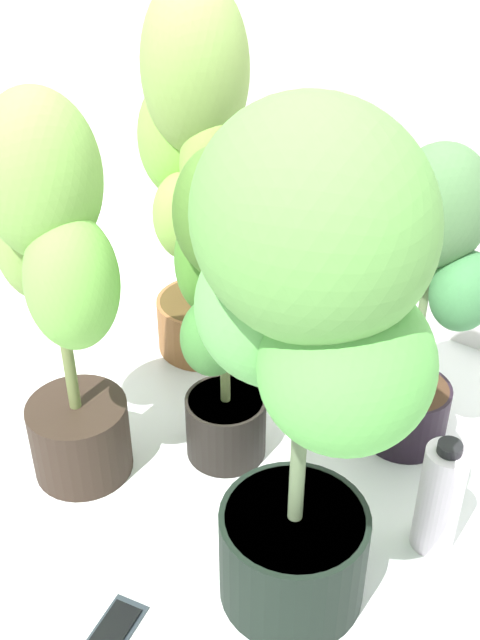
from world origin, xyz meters
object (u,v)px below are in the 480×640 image
(potted_plant_back_left, at_px, (195,153))
(nutrient_bottle, at_px, (440,498))
(potted_plant_front_left, at_px, (56,278))
(cell_phone, at_px, (113,631))
(potted_plant_back_right, at_px, (425,282))
(potted_plant_center, at_px, (225,297))
(potted_plant_front_right, at_px, (308,335))

(potted_plant_back_left, distance_m, nutrient_bottle, 0.96)
(potted_plant_front_left, relative_size, cell_phone, 5.68)
(potted_plant_back_right, bearing_deg, potted_plant_center, -136.12)
(potted_plant_front_left, height_order, cell_phone, potted_plant_front_left)
(potted_plant_center, bearing_deg, potted_plant_front_right, -35.16)
(cell_phone, xyz_separation_m, nutrient_bottle, (0.39, 0.53, 0.13))
(cell_phone, bearing_deg, potted_plant_back_left, -73.29)
(potted_plant_back_left, distance_m, potted_plant_front_right, 0.84)
(potted_plant_front_left, height_order, potted_plant_front_right, potted_plant_front_right)
(potted_plant_front_right, distance_m, cell_phone, 0.70)
(potted_plant_back_left, height_order, potted_plant_front_right, potted_plant_back_left)
(potted_plant_back_left, relative_size, nutrient_bottle, 3.56)
(nutrient_bottle, bearing_deg, potted_plant_front_right, -122.61)
(potted_plant_back_left, xyz_separation_m, potted_plant_center, (0.31, -0.31, -0.13))
(potted_plant_center, height_order, cell_phone, potted_plant_center)
(potted_plant_front_left, distance_m, potted_plant_center, 0.34)
(potted_plant_back_left, bearing_deg, nutrient_bottle, -18.53)
(potted_plant_back_right, xyz_separation_m, potted_plant_center, (-0.30, -0.29, 0.00))
(potted_plant_back_left, bearing_deg, potted_plant_front_right, -39.92)
(potted_plant_center, bearing_deg, potted_plant_back_left, 135.75)
(potted_plant_back_right, height_order, potted_plant_center, potted_plant_center)
(potted_plant_center, bearing_deg, potted_plant_front_left, -135.99)
(potted_plant_front_left, relative_size, potted_plant_front_right, 0.91)
(potted_plant_back_right, xyz_separation_m, potted_plant_front_right, (0.02, -0.52, 0.17))
(potted_plant_front_right, bearing_deg, potted_plant_front_left, 179.75)
(potted_plant_front_left, xyz_separation_m, potted_plant_center, (0.24, 0.23, -0.07))
(potted_plant_front_left, relative_size, nutrient_bottle, 3.21)
(cell_phone, relative_size, nutrient_bottle, 0.57)
(potted_plant_back_left, distance_m, potted_plant_back_right, 0.63)
(potted_plant_center, distance_m, cell_phone, 0.67)
(potted_plant_back_right, relative_size, nutrient_bottle, 2.69)
(cell_phone, bearing_deg, nutrient_bottle, -136.89)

